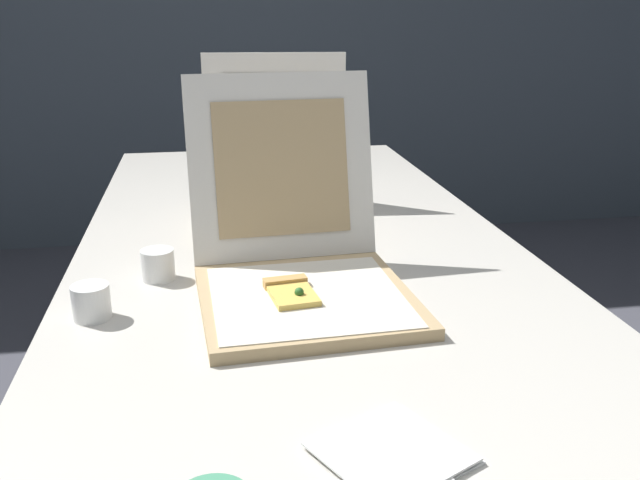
{
  "coord_description": "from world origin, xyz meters",
  "views": [
    {
      "loc": [
        -0.19,
        -0.85,
        1.23
      ],
      "look_at": [
        0.02,
        0.43,
        0.79
      ],
      "focal_mm": 38.91,
      "sensor_mm": 36.0,
      "label": 1
    }
  ],
  "objects_px": {
    "pizza_box_front": "(300,267)",
    "pizza_box_middle": "(277,194)",
    "cup_white_near_center": "(158,265)",
    "table": "(299,262)",
    "napkin_pile": "(393,454)",
    "cup_white_near_left": "(91,302)"
  },
  "relations": [
    {
      "from": "pizza_box_front",
      "to": "cup_white_near_center",
      "type": "relative_size",
      "value": 7.57
    },
    {
      "from": "table",
      "to": "napkin_pile",
      "type": "bearing_deg",
      "value": -89.77
    },
    {
      "from": "table",
      "to": "napkin_pile",
      "type": "height_order",
      "value": "napkin_pile"
    },
    {
      "from": "pizza_box_middle",
      "to": "cup_white_near_left",
      "type": "xyz_separation_m",
      "value": [
        -0.37,
        -0.54,
        -0.03
      ]
    },
    {
      "from": "cup_white_near_center",
      "to": "pizza_box_middle",
      "type": "bearing_deg",
      "value": 54.74
    },
    {
      "from": "cup_white_near_center",
      "to": "napkin_pile",
      "type": "bearing_deg",
      "value": -64.02
    },
    {
      "from": "pizza_box_middle",
      "to": "napkin_pile",
      "type": "bearing_deg",
      "value": -83.17
    },
    {
      "from": "pizza_box_front",
      "to": "napkin_pile",
      "type": "relative_size",
      "value": 2.38
    },
    {
      "from": "pizza_box_front",
      "to": "cup_white_near_left",
      "type": "relative_size",
      "value": 7.57
    },
    {
      "from": "cup_white_near_center",
      "to": "napkin_pile",
      "type": "xyz_separation_m",
      "value": [
        0.3,
        -0.61,
        -0.03
      ]
    },
    {
      "from": "pizza_box_front",
      "to": "pizza_box_middle",
      "type": "bearing_deg",
      "value": 85.04
    },
    {
      "from": "table",
      "to": "cup_white_near_center",
      "type": "bearing_deg",
      "value": -150.78
    },
    {
      "from": "pizza_box_middle",
      "to": "napkin_pile",
      "type": "distance_m",
      "value": 1.0
    },
    {
      "from": "cup_white_near_center",
      "to": "cup_white_near_left",
      "type": "bearing_deg",
      "value": -122.04
    },
    {
      "from": "cup_white_near_left",
      "to": "napkin_pile",
      "type": "relative_size",
      "value": 0.31
    },
    {
      "from": "cup_white_near_left",
      "to": "cup_white_near_center",
      "type": "xyz_separation_m",
      "value": [
        0.1,
        0.16,
        0.0
      ]
    },
    {
      "from": "napkin_pile",
      "to": "table",
      "type": "bearing_deg",
      "value": 90.23
    },
    {
      "from": "pizza_box_middle",
      "to": "cup_white_near_left",
      "type": "distance_m",
      "value": 0.66
    },
    {
      "from": "pizza_box_front",
      "to": "cup_white_near_left",
      "type": "distance_m",
      "value": 0.36
    },
    {
      "from": "cup_white_near_center",
      "to": "table",
      "type": "bearing_deg",
      "value": 29.22
    },
    {
      "from": "napkin_pile",
      "to": "cup_white_near_center",
      "type": "bearing_deg",
      "value": 115.98
    },
    {
      "from": "pizza_box_front",
      "to": "napkin_pile",
      "type": "distance_m",
      "value": 0.5
    }
  ]
}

